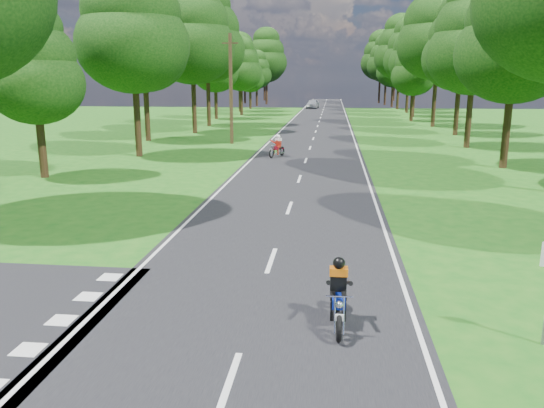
# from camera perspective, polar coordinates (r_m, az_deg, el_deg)

# --- Properties ---
(ground) EXTENTS (160.00, 160.00, 0.00)m
(ground) POSITION_cam_1_polar(r_m,az_deg,el_deg) (12.47, -1.14, -9.18)
(ground) COLOR #165613
(ground) RESTS_ON ground
(main_road) EXTENTS (7.00, 140.00, 0.02)m
(main_road) POSITION_cam_1_polar(r_m,az_deg,el_deg) (61.63, 5.10, 8.82)
(main_road) COLOR black
(main_road) RESTS_ON ground
(road_markings) EXTENTS (7.40, 140.00, 0.01)m
(road_markings) POSITION_cam_1_polar(r_m,az_deg,el_deg) (59.76, 4.92, 8.70)
(road_markings) COLOR silver
(road_markings) RESTS_ON main_road
(treeline) EXTENTS (40.00, 115.35, 14.78)m
(treeline) POSITION_cam_1_polar(r_m,az_deg,el_deg) (71.57, 6.65, 16.01)
(treeline) COLOR black
(treeline) RESTS_ON ground
(telegraph_pole) EXTENTS (1.20, 0.26, 8.00)m
(telegraph_pole) POSITION_cam_1_polar(r_m,az_deg,el_deg) (40.14, -4.44, 12.27)
(telegraph_pole) COLOR #382616
(telegraph_pole) RESTS_ON ground
(rider_near_blue) EXTENTS (0.57, 1.63, 1.35)m
(rider_near_blue) POSITION_cam_1_polar(r_m,az_deg,el_deg) (10.59, 7.16, -9.44)
(rider_near_blue) COLOR navy
(rider_near_blue) RESTS_ON main_road
(rider_far_red) EXTENTS (1.14, 1.74, 1.38)m
(rider_far_red) POSITION_cam_1_polar(r_m,az_deg,el_deg) (33.23, 0.52, 6.28)
(rider_far_red) COLOR maroon
(rider_far_red) RESTS_ON main_road
(distant_car) EXTENTS (2.30, 4.63, 1.52)m
(distant_car) POSITION_cam_1_polar(r_m,az_deg,el_deg) (89.30, 4.41, 10.70)
(distant_car) COLOR #BABDC2
(distant_car) RESTS_ON main_road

